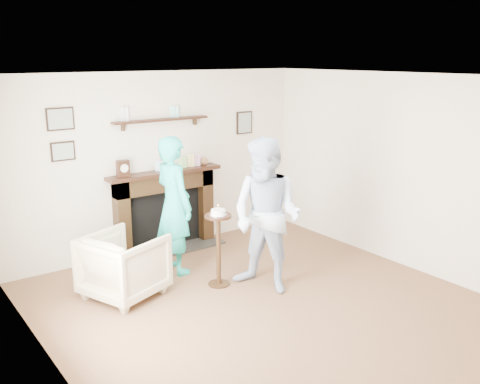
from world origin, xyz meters
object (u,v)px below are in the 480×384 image
Objects in this scene: woman at (176,270)px; man at (266,288)px; pedestal_table at (218,236)px; armchair at (126,295)px.

man is at bearing -154.10° from woman.
woman is at bearing 105.85° from pedestal_table.
pedestal_table reaches higher than man.
armchair is at bearing 108.34° from woman.
pedestal_table reaches higher than armchair.
armchair is 1.28m from pedestal_table.
woman is 1.73× the size of pedestal_table.
man is (1.43, -0.81, 0.00)m from armchair.
man is 1.03× the size of woman.
armchair is at bearing -140.17° from man.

